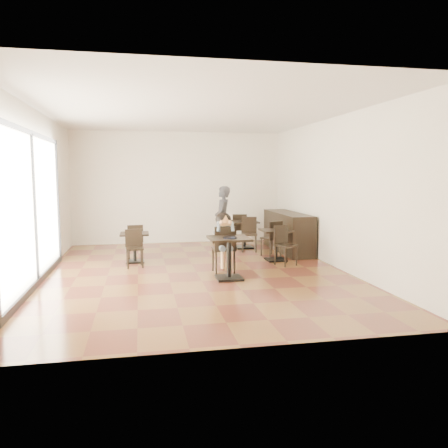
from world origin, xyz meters
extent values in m
cube|color=brown|center=(0.00, 0.00, 0.00)|extent=(6.00, 8.00, 0.01)
cube|color=silver|center=(0.00, 0.00, 3.20)|extent=(6.00, 8.00, 0.01)
cube|color=white|center=(0.00, 4.00, 1.60)|extent=(6.00, 0.01, 3.20)
cube|color=white|center=(0.00, -4.00, 1.60)|extent=(6.00, 0.01, 3.20)
cube|color=white|center=(-3.00, 0.00, 1.60)|extent=(0.01, 8.00, 3.20)
cube|color=white|center=(3.00, 0.00, 1.60)|extent=(0.01, 8.00, 3.20)
cube|color=white|center=(-2.97, -0.50, 1.40)|extent=(0.04, 4.50, 2.60)
cylinder|color=black|center=(0.53, -0.82, 0.81)|extent=(0.27, 0.27, 0.02)
imported|color=#38393E|center=(1.00, 2.37, 0.84)|extent=(0.52, 0.69, 1.68)
cube|color=black|center=(2.65, 2.00, 0.50)|extent=(0.60, 2.40, 1.00)
camera|label=1|loc=(-1.11, -8.69, 1.98)|focal=35.00mm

